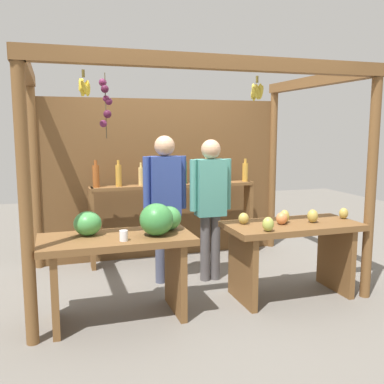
% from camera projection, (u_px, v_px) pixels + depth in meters
% --- Properties ---
extents(ground_plane, '(12.00, 12.00, 0.00)m').
position_uv_depth(ground_plane, '(187.00, 280.00, 4.88)').
color(ground_plane, slate).
rests_on(ground_plane, ground).
extents(market_stall, '(3.31, 2.12, 2.30)m').
position_uv_depth(market_stall, '(174.00, 158.00, 5.13)').
color(market_stall, brown).
rests_on(market_stall, ground).
extents(fruit_counter_left, '(1.34, 0.64, 1.05)m').
position_uv_depth(fruit_counter_left, '(126.00, 246.00, 3.84)').
color(fruit_counter_left, brown).
rests_on(fruit_counter_left, ground).
extents(fruit_counter_right, '(1.35, 0.64, 0.90)m').
position_uv_depth(fruit_counter_right, '(291.00, 242.00, 4.35)').
color(fruit_counter_right, brown).
rests_on(fruit_counter_right, ground).
extents(bottle_shelf_unit, '(2.12, 0.22, 1.36)m').
position_uv_depth(bottle_shelf_unit, '(174.00, 198.00, 5.49)').
color(bottle_shelf_unit, brown).
rests_on(bottle_shelf_unit, ground).
extents(vendor_man, '(0.48, 0.22, 1.62)m').
position_uv_depth(vendor_man, '(165.00, 196.00, 4.70)').
color(vendor_man, '#4A4F67').
rests_on(vendor_man, ground).
extents(vendor_woman, '(0.48, 0.21, 1.58)m').
position_uv_depth(vendor_woman, '(211.00, 197.00, 4.77)').
color(vendor_woman, '#575253').
rests_on(vendor_woman, ground).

